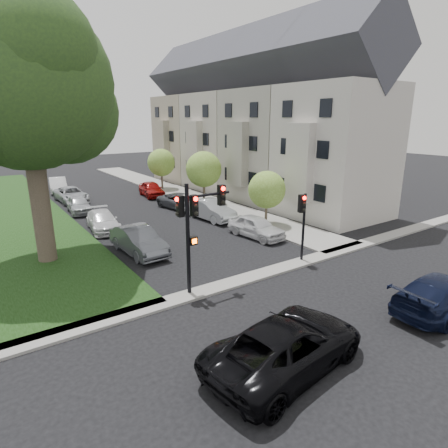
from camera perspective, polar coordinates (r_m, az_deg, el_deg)
ground at (r=17.53m, az=9.46°, el=-10.04°), size 140.00×140.00×0.00m
grass_strip at (r=36.04m, az=-30.33°, el=1.65°), size 8.00×44.00×0.12m
sidewalk_right at (r=40.18m, az=-7.50°, el=4.99°), size 3.50×44.00×0.12m
sidewalk_cross at (r=18.84m, az=5.23°, el=-7.76°), size 60.00×1.00×0.12m
house_a at (r=30.41m, az=16.84°, el=14.02°), size 7.70×7.55×15.97m
house_b at (r=35.61m, az=7.15°, el=14.75°), size 7.70×7.55×15.97m
house_c at (r=41.53m, az=0.04°, el=15.03°), size 7.70×7.55×15.97m
house_d at (r=47.89m, az=-5.24°, el=15.09°), size 7.70×7.55×15.97m
eucalyptus at (r=21.49m, az=-28.35°, el=18.33°), size 9.49×8.61×13.44m
small_tree_a at (r=26.79m, az=6.54°, el=5.20°), size 2.67×2.67×4.00m
small_tree_b at (r=33.52m, az=-3.11°, el=8.32°), size 3.18×3.18×4.76m
small_tree_c at (r=41.17m, az=-9.55°, el=9.20°), size 2.93×2.93×4.39m
traffic_signal_main at (r=16.03m, az=-4.42°, el=0.82°), size 2.43×0.63×4.99m
traffic_signal_secondary at (r=20.16m, az=11.88°, el=1.32°), size 0.51×0.41×3.78m
car_cross_near at (r=12.39m, az=9.53°, el=-17.69°), size 6.05×3.40×1.60m
car_cross_far at (r=17.72m, az=30.58°, el=-9.15°), size 5.35×2.27×1.54m
car_parked_0 at (r=24.56m, az=4.92°, el=-0.41°), size 2.11×4.38×1.44m
car_parked_1 at (r=28.76m, az=-2.08°, el=2.18°), size 2.11×4.83×1.54m
car_parked_2 at (r=32.45m, az=-6.63°, el=3.45°), size 2.91×4.95×1.29m
car_parked_3 at (r=37.97m, az=-10.98°, el=5.24°), size 2.24×4.52×1.48m
car_parked_5 at (r=22.09m, az=-12.90°, el=-2.48°), size 1.94×4.84×1.56m
car_parked_6 at (r=27.42m, az=-17.99°, el=0.46°), size 2.38×4.73×1.32m
car_parked_7 at (r=33.06m, az=-21.24°, el=2.78°), size 1.96×4.18×1.38m
car_parked_8 at (r=37.69m, az=-22.25°, el=4.17°), size 2.46×5.01×1.37m
car_parked_9 at (r=43.22m, az=-23.97°, el=5.46°), size 2.25×4.77×1.51m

